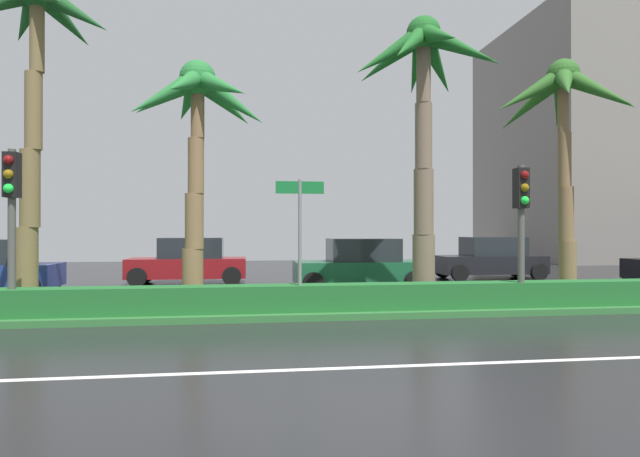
% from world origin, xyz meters
% --- Properties ---
extents(ground_plane, '(90.00, 42.00, 0.10)m').
position_xyz_m(ground_plane, '(0.00, 9.00, -0.05)').
color(ground_plane, black).
extents(near_lane_divider_stripe, '(81.00, 0.14, 0.01)m').
position_xyz_m(near_lane_divider_stripe, '(0.00, 2.00, 0.00)').
color(near_lane_divider_stripe, white).
rests_on(near_lane_divider_stripe, ground_plane).
extents(median_strip, '(85.50, 4.00, 0.15)m').
position_xyz_m(median_strip, '(0.00, 8.00, 0.07)').
color(median_strip, '#2D6B33').
rests_on(median_strip, ground_plane).
extents(median_hedge, '(76.50, 0.70, 0.60)m').
position_xyz_m(median_hedge, '(0.00, 6.60, 0.45)').
color(median_hedge, '#1E6028').
rests_on(median_hedge, median_strip).
extents(palm_tree_mid_left, '(3.61, 3.45, 8.24)m').
position_xyz_m(palm_tree_mid_left, '(-6.94, 8.49, 6.46)').
color(palm_tree_mid_left, brown).
rests_on(palm_tree_mid_left, median_strip).
extents(palm_tree_centre_left, '(3.63, 3.82, 6.09)m').
position_xyz_m(palm_tree_centre_left, '(-2.99, 8.03, 4.91)').
color(palm_tree_centre_left, brown).
rests_on(palm_tree_centre_left, median_strip).
extents(palm_tree_centre, '(4.16, 4.17, 7.49)m').
position_xyz_m(palm_tree_centre, '(2.89, 7.95, 5.94)').
color(palm_tree_centre, '#6F5D4A').
rests_on(palm_tree_centre, median_strip).
extents(palm_tree_centre_right, '(4.42, 4.11, 6.72)m').
position_xyz_m(palm_tree_centre_right, '(7.16, 8.46, 5.43)').
color(palm_tree_centre_right, brown).
rests_on(palm_tree_centre_right, median_strip).
extents(traffic_signal_median_left, '(0.28, 0.43, 3.57)m').
position_xyz_m(traffic_signal_median_left, '(-6.70, 6.54, 2.61)').
color(traffic_signal_median_left, '#4C4C47').
rests_on(traffic_signal_median_left, median_strip).
extents(traffic_signal_median_right, '(0.28, 0.43, 3.40)m').
position_xyz_m(traffic_signal_median_right, '(4.74, 6.36, 2.49)').
color(traffic_signal_median_right, '#4C4C47').
rests_on(traffic_signal_median_right, median_strip).
extents(street_name_sign, '(1.10, 0.08, 3.00)m').
position_xyz_m(street_name_sign, '(-0.56, 6.49, 2.08)').
color(street_name_sign, slate).
rests_on(street_name_sign, median_strip).
extents(car_in_traffic_second, '(4.30, 2.02, 1.72)m').
position_xyz_m(car_in_traffic_second, '(-3.86, 14.92, 0.83)').
color(car_in_traffic_second, maroon).
rests_on(car_in_traffic_second, ground_plane).
extents(car_in_traffic_third, '(4.30, 2.02, 1.72)m').
position_xyz_m(car_in_traffic_third, '(2.04, 12.05, 0.83)').
color(car_in_traffic_third, '#195133').
rests_on(car_in_traffic_third, ground_plane).
extents(car_in_traffic_fourth, '(4.30, 2.02, 1.72)m').
position_xyz_m(car_in_traffic_fourth, '(8.19, 15.18, 0.83)').
color(car_in_traffic_fourth, black).
rests_on(car_in_traffic_fourth, ground_plane).
extents(building_far_right, '(15.18, 13.14, 16.04)m').
position_xyz_m(building_far_right, '(24.00, 28.85, 8.02)').
color(building_far_right, slate).
rests_on(building_far_right, ground_plane).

